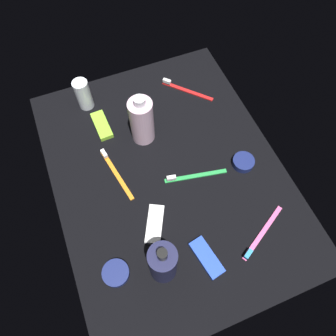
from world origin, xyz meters
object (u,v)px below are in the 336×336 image
toothbrush_green (192,176)px  toothbrush_pink (261,235)px  snack_bar_lime (102,125)px  cream_tin_left (243,162)px  lotion_bottle (163,263)px  bodywash_bottle (142,121)px  toothbrush_orange (115,171)px  cream_tin_right (116,273)px  snack_bar_white (155,224)px  snack_bar_blue (207,257)px  deodorant_stick (83,94)px  toothbrush_red (184,89)px

toothbrush_green → toothbrush_pink: bearing=-156.7°
snack_bar_lime → cream_tin_left: size_ratio=1.66×
lotion_bottle → bodywash_bottle: (39.03, -8.82, 0.16)cm
toothbrush_orange → cream_tin_left: (-11.20, -35.33, 0.45)cm
toothbrush_pink → cream_tin_left: 21.51cm
toothbrush_orange → cream_tin_right: (-26.97, 8.15, 0.30)cm
snack_bar_white → snack_bar_lime: 35.90cm
snack_bar_blue → lotion_bottle: bearing=71.8°
snack_bar_lime → cream_tin_right: size_ratio=1.56×
bodywash_bottle → deodorant_stick: (18.06, 12.92, -2.73)cm
cream_tin_left → cream_tin_right: (-15.77, 43.48, -0.16)cm
toothbrush_green → snack_bar_white: bearing=122.2°
snack_bar_lime → cream_tin_left: bearing=-131.8°
toothbrush_green → toothbrush_orange: same height
toothbrush_orange → snack_bar_lime: size_ratio=1.72×
snack_bar_white → cream_tin_right: 15.44cm
toothbrush_green → snack_bar_lime: toothbrush_green is taller
bodywash_bottle → toothbrush_green: 21.27cm
toothbrush_orange → cream_tin_right: size_ratio=2.68×
toothbrush_pink → snack_bar_white: 27.69cm
toothbrush_pink → cream_tin_left: same height
toothbrush_red → snack_bar_blue: (-52.57, 16.36, 0.14)cm
deodorant_stick → toothbrush_pink: bearing=-152.4°
snack_bar_white → snack_bar_lime: same height
toothbrush_red → snack_bar_blue: bearing=162.7°
snack_bar_lime → snack_bar_white: bearing=-176.3°
toothbrush_orange → deodorant_stick: bearing=2.4°
lotion_bottle → toothbrush_orange: bearing=5.6°
snack_bar_blue → cream_tin_left: 29.56cm
lotion_bottle → toothbrush_red: size_ratio=1.29×
toothbrush_red → cream_tin_right: size_ratio=2.08×
toothbrush_green → cream_tin_right: bearing=121.8°
deodorant_stick → toothbrush_green: bearing=-150.0°
lotion_bottle → snack_bar_white: (11.38, -2.04, -6.96)cm
cream_tin_right → snack_bar_lime: bearing=-11.8°
snack_bar_white → snack_bar_lime: bearing=34.0°
snack_bar_white → snack_bar_blue: 15.79cm
lotion_bottle → toothbrush_orange: (30.33, 2.99, -7.10)cm
snack_bar_lime → lotion_bottle: bearing=179.7°
toothbrush_orange → cream_tin_left: same height
lotion_bottle → toothbrush_orange: lotion_bottle is taller
toothbrush_green → snack_bar_blue: size_ratio=1.72×
toothbrush_red → cream_tin_left: (-31.94, -4.81, 0.45)cm
toothbrush_pink → snack_bar_lime: bearing=30.4°
snack_bar_white → cream_tin_left: (7.75, -30.30, 0.31)cm
toothbrush_pink → cream_tin_right: bearing=82.5°
lotion_bottle → bodywash_bottle: size_ratio=1.02×
bodywash_bottle → cream_tin_right: bearing=150.8°
deodorant_stick → snack_bar_white: bearing=-172.3°
lotion_bottle → cream_tin_right: bearing=73.2°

